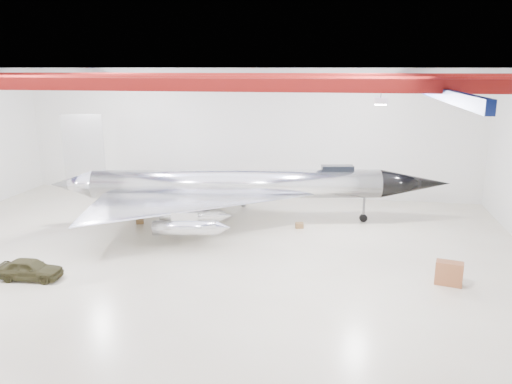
# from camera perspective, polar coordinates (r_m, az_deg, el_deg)

# --- Properties ---
(floor) EXTENTS (40.00, 40.00, 0.00)m
(floor) POSITION_cam_1_polar(r_m,az_deg,el_deg) (30.90, -6.76, -6.98)
(floor) COLOR #C3B69B
(floor) RESTS_ON ground
(wall_back) EXTENTS (40.00, 0.00, 40.00)m
(wall_back) POSITION_cam_1_polar(r_m,az_deg,el_deg) (43.76, -1.27, 6.78)
(wall_back) COLOR silver
(wall_back) RESTS_ON floor
(ceiling) EXTENTS (40.00, 40.00, 0.00)m
(ceiling) POSITION_cam_1_polar(r_m,az_deg,el_deg) (28.86, -7.41, 13.86)
(ceiling) COLOR #0A0F38
(ceiling) RESTS_ON wall_back
(ceiling_structure) EXTENTS (39.50, 29.50, 1.08)m
(ceiling_structure) POSITION_cam_1_polar(r_m,az_deg,el_deg) (28.86, -7.36, 12.52)
(ceiling_structure) COLOR maroon
(ceiling_structure) RESTS_ON ceiling
(jet_aircraft) EXTENTS (28.70, 19.27, 7.88)m
(jet_aircraft) POSITION_cam_1_polar(r_m,az_deg,el_deg) (35.99, -2.27, 0.45)
(jet_aircraft) COLOR silver
(jet_aircraft) RESTS_ON floor
(jeep) EXTENTS (3.49, 1.60, 1.16)m
(jeep) POSITION_cam_1_polar(r_m,az_deg,el_deg) (29.53, -24.42, -8.01)
(jeep) COLOR #333019
(jeep) RESTS_ON floor
(desk) EXTENTS (1.48, 0.97, 1.25)m
(desk) POSITION_cam_1_polar(r_m,az_deg,el_deg) (28.16, 21.19, -8.66)
(desk) COLOR brown
(desk) RESTS_ON floor
(crate_ply) EXTENTS (0.65, 0.59, 0.37)m
(crate_ply) POSITION_cam_1_polar(r_m,az_deg,el_deg) (37.29, -13.13, -3.25)
(crate_ply) COLOR olive
(crate_ply) RESTS_ON floor
(toolbox_red) EXTENTS (0.47, 0.40, 0.29)m
(toolbox_red) POSITION_cam_1_polar(r_m,az_deg,el_deg) (39.48, -8.25, -2.11)
(toolbox_red) COLOR maroon
(toolbox_red) RESTS_ON floor
(parts_bin) EXTENTS (0.64, 0.56, 0.39)m
(parts_bin) POSITION_cam_1_polar(r_m,az_deg,el_deg) (35.44, 4.98, -3.82)
(parts_bin) COLOR olive
(parts_bin) RESTS_ON floor
(crate_small) EXTENTS (0.42, 0.35, 0.28)m
(crate_small) POSITION_cam_1_polar(r_m,az_deg,el_deg) (39.15, -9.81, -2.32)
(crate_small) COLOR #59595B
(crate_small) RESTS_ON floor
(oil_barrel) EXTENTS (0.58, 0.47, 0.39)m
(oil_barrel) POSITION_cam_1_polar(r_m,az_deg,el_deg) (35.64, -10.42, -3.90)
(oil_barrel) COLOR olive
(oil_barrel) RESTS_ON floor
(spares_box) EXTENTS (0.47, 0.47, 0.34)m
(spares_box) POSITION_cam_1_polar(r_m,az_deg,el_deg) (40.76, -1.44, -1.41)
(spares_box) COLOR #59595B
(spares_box) RESTS_ON floor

